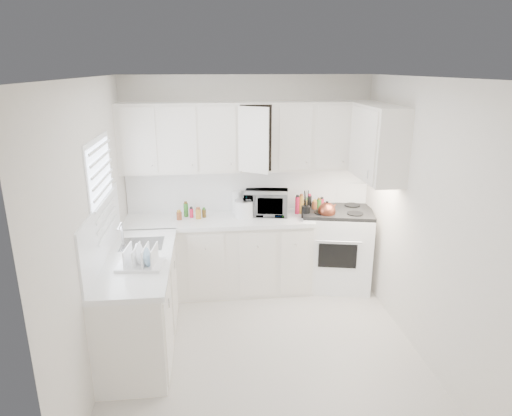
{
  "coord_description": "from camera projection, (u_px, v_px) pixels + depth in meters",
  "views": [
    {
      "loc": [
        -0.5,
        -3.85,
        2.69
      ],
      "look_at": [
        0.0,
        0.7,
        1.25
      ],
      "focal_mm": 31.7,
      "sensor_mm": 36.0,
      "label": 1
    }
  ],
  "objects": [
    {
      "name": "floor",
      "position": [
        264.0,
        348.0,
        4.51
      ],
      "size": [
        3.2,
        3.2,
        0.0
      ],
      "primitive_type": "plane",
      "color": "beige",
      "rests_on": "ground"
    },
    {
      "name": "ceiling",
      "position": [
        265.0,
        77.0,
        3.73
      ],
      "size": [
        3.2,
        3.2,
        0.0
      ],
      "primitive_type": "plane",
      "rotation": [
        3.14,
        0.0,
        0.0
      ],
      "color": "white",
      "rests_on": "ground"
    },
    {
      "name": "wall_back",
      "position": [
        248.0,
        183.0,
        5.64
      ],
      "size": [
        3.0,
        0.0,
        3.0
      ],
      "primitive_type": "plane",
      "rotation": [
        1.57,
        0.0,
        0.0
      ],
      "color": "silver",
      "rests_on": "ground"
    },
    {
      "name": "wall_front",
      "position": [
        299.0,
        318.0,
        2.6
      ],
      "size": [
        3.0,
        0.0,
        3.0
      ],
      "primitive_type": "plane",
      "rotation": [
        -1.57,
        0.0,
        0.0
      ],
      "color": "silver",
      "rests_on": "ground"
    },
    {
      "name": "wall_left",
      "position": [
        95.0,
        232.0,
        3.96
      ],
      "size": [
        0.0,
        3.2,
        3.2
      ],
      "primitive_type": "plane",
      "rotation": [
        1.57,
        0.0,
        1.57
      ],
      "color": "silver",
      "rests_on": "ground"
    },
    {
      "name": "wall_right",
      "position": [
        421.0,
        220.0,
        4.27
      ],
      "size": [
        0.0,
        3.2,
        3.2
      ],
      "primitive_type": "plane",
      "rotation": [
        1.57,
        0.0,
        -1.57
      ],
      "color": "silver",
      "rests_on": "ground"
    },
    {
      "name": "window_blinds",
      "position": [
        103.0,
        194.0,
        4.22
      ],
      "size": [
        0.06,
        0.96,
        1.06
      ],
      "primitive_type": null,
      "color": "white",
      "rests_on": "wall_left"
    },
    {
      "name": "lower_cabinets_back",
      "position": [
        219.0,
        256.0,
        5.57
      ],
      "size": [
        2.22,
        0.6,
        0.9
      ],
      "primitive_type": null,
      "color": "silver",
      "rests_on": "floor"
    },
    {
      "name": "lower_cabinets_left",
      "position": [
        140.0,
        305.0,
        4.44
      ],
      "size": [
        0.6,
        1.6,
        0.9
      ],
      "primitive_type": null,
      "color": "silver",
      "rests_on": "floor"
    },
    {
      "name": "countertop_back",
      "position": [
        218.0,
        220.0,
        5.41
      ],
      "size": [
        2.24,
        0.64,
        0.05
      ],
      "primitive_type": "cube",
      "color": "white",
      "rests_on": "lower_cabinets_back"
    },
    {
      "name": "countertop_left",
      "position": [
        138.0,
        260.0,
        4.3
      ],
      "size": [
        0.64,
        1.62,
        0.05
      ],
      "primitive_type": "cube",
      "color": "white",
      "rests_on": "lower_cabinets_left"
    },
    {
      "name": "backsplash_back",
      "position": [
        248.0,
        189.0,
        5.65
      ],
      "size": [
        2.98,
        0.02,
        0.55
      ],
      "primitive_type": "cube",
      "color": "white",
      "rests_on": "wall_back"
    },
    {
      "name": "backsplash_left",
      "position": [
        102.0,
        232.0,
        4.18
      ],
      "size": [
        0.02,
        1.6,
        0.55
      ],
      "primitive_type": "cube",
      "color": "white",
      "rests_on": "wall_left"
    },
    {
      "name": "upper_cabinets_back",
      "position": [
        249.0,
        170.0,
        5.42
      ],
      "size": [
        3.0,
        0.33,
        0.8
      ],
      "primitive_type": null,
      "color": "silver",
      "rests_on": "wall_back"
    },
    {
      "name": "upper_cabinets_right",
      "position": [
        375.0,
        179.0,
        4.98
      ],
      "size": [
        0.33,
        0.9,
        0.8
      ],
      "primitive_type": null,
      "color": "silver",
      "rests_on": "wall_right"
    },
    {
      "name": "sink",
      "position": [
        141.0,
        233.0,
        4.59
      ],
      "size": [
        0.42,
        0.38,
        0.3
      ],
      "primitive_type": null,
      "color": "gray",
      "rests_on": "countertop_left"
    },
    {
      "name": "stove",
      "position": [
        336.0,
        237.0,
        5.66
      ],
      "size": [
        0.97,
        0.85,
        1.29
      ],
      "primitive_type": null,
      "rotation": [
        0.0,
        0.0,
        -0.21
      ],
      "color": "white",
      "rests_on": "floor"
    },
    {
      "name": "tea_kettle",
      "position": [
        327.0,
        210.0,
        5.36
      ],
      "size": [
        0.33,
        0.31,
        0.24
      ],
      "primitive_type": null,
      "rotation": [
        0.0,
        0.0,
        0.43
      ],
      "color": "maroon",
      "rests_on": "stove"
    },
    {
      "name": "frying_pan",
      "position": [
        348.0,
        208.0,
        5.73
      ],
      "size": [
        0.26,
        0.44,
        0.04
      ],
      "primitive_type": null,
      "rotation": [
        0.0,
        0.0,
        -0.01
      ],
      "color": "black",
      "rests_on": "stove"
    },
    {
      "name": "microwave",
      "position": [
        266.0,
        200.0,
        5.52
      ],
      "size": [
        0.57,
        0.38,
        0.35
      ],
      "primitive_type": "imported",
      "rotation": [
        0.0,
        0.0,
        -0.18
      ],
      "color": "gray",
      "rests_on": "countertop_back"
    },
    {
      "name": "rice_cooker",
      "position": [
        244.0,
        207.0,
        5.44
      ],
      "size": [
        0.3,
        0.3,
        0.24
      ],
      "primitive_type": null,
      "rotation": [
        0.0,
        0.0,
        0.34
      ],
      "color": "white",
      "rests_on": "countertop_back"
    },
    {
      "name": "paper_towel",
      "position": [
        237.0,
        202.0,
        5.6
      ],
      "size": [
        0.12,
        0.12,
        0.27
      ],
      "primitive_type": "cylinder",
      "color": "white",
      "rests_on": "countertop_back"
    },
    {
      "name": "utensil_crock",
      "position": [
        306.0,
        204.0,
        5.38
      ],
      "size": [
        0.12,
        0.12,
        0.35
      ],
      "primitive_type": null,
      "rotation": [
        0.0,
        0.0,
        0.04
      ],
      "color": "black",
      "rests_on": "countertop_back"
    },
    {
      "name": "dish_rack",
      "position": [
        140.0,
        255.0,
        4.07
      ],
      "size": [
        0.44,
        0.35,
        0.22
      ],
      "primitive_type": null,
      "rotation": [
        0.0,
        0.0,
        -0.11
      ],
      "color": "white",
      "rests_on": "countertop_left"
    },
    {
      "name": "spice_left_0",
      "position": [
        180.0,
        211.0,
        5.46
      ],
      "size": [
        0.06,
        0.06,
        0.13
      ],
      "primitive_type": "cylinder",
      "color": "brown",
      "rests_on": "countertop_back"
    },
    {
      "name": "spice_left_1",
      "position": [
        186.0,
        213.0,
        5.39
      ],
      "size": [
        0.06,
        0.06,
        0.13
      ],
      "primitive_type": "cylinder",
      "color": "#327C29",
      "rests_on": "countertop_back"
    },
    {
      "name": "spice_left_2",
      "position": [
        192.0,
        211.0,
        5.48
      ],
      "size": [
        0.06,
        0.06,
        0.13
      ],
      "primitive_type": "cylinder",
      "color": "red",
      "rests_on": "countertop_back"
    },
    {
      "name": "spice_left_3",
      "position": [
        198.0,
        213.0,
        5.4
      ],
      "size": [
        0.06,
        0.06,
        0.13
      ],
      "primitive_type": "cylinder",
      "color": "#C0882D",
      "rests_on": "countertop_back"
    },
    {
      "name": "spice_left_4",
      "position": [
        205.0,
        210.0,
        5.49
      ],
      "size": [
        0.06,
        0.06,
        0.13
      ],
      "primitive_type": "cylinder",
      "color": "brown",
      "rests_on": "countertop_back"
    },
    {
      "name": "sauce_right_0",
      "position": [
        295.0,
        204.0,
        5.64
      ],
      "size": [
        0.06,
        0.06,
        0.19
      ],
      "primitive_type": "cylinder",
      "color": "red",
      "rests_on": "countertop_back"
    },
    {
      "name": "sauce_right_1",
      "position": [
        301.0,
        205.0,
        5.59
      ],
      "size": [
        0.06,
        0.06,
        0.19
      ],
      "primitive_type": "cylinder",
      "color": "#C0882D",
      "rests_on": "countertop_back"
    },
    {
      "name": "sauce_right_2",
      "position": [
        304.0,
        204.0,
        5.65
      ],
      "size": [
        0.06,
        0.06,
        0.19
      ],
      "primitive_type": "cylinder",
      "color": "brown",
      "rests_on": "countertop_back"
    },
    {
      "name": "sauce_right_3",
      "position": [
        310.0,
        205.0,
        5.6
      ],
      "size": [
        0.06,
        0.06,
        0.19
      ],
      "primitive_type": "cylinder",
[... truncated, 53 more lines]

